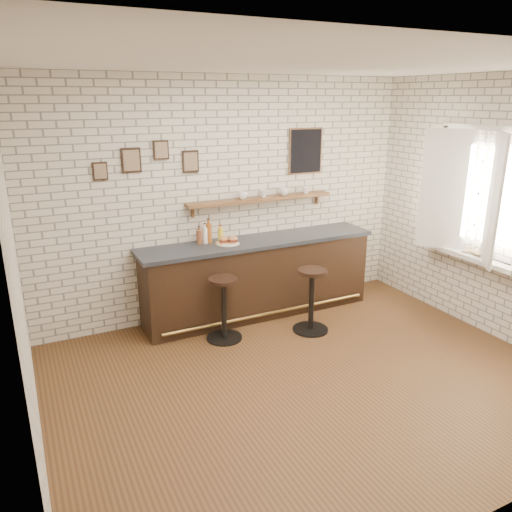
% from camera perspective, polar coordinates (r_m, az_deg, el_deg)
% --- Properties ---
extents(ground, '(5.00, 5.00, 0.00)m').
position_cam_1_polar(ground, '(5.23, 6.11, -13.84)').
color(ground, brown).
rests_on(ground, ground).
extents(bar_counter, '(3.10, 0.65, 1.01)m').
position_cam_1_polar(bar_counter, '(6.47, 0.27, -2.40)').
color(bar_counter, black).
rests_on(bar_counter, ground).
extents(sandwich_plate, '(0.28, 0.28, 0.01)m').
position_cam_1_polar(sandwich_plate, '(6.13, -3.23, 1.44)').
color(sandwich_plate, white).
rests_on(sandwich_plate, bar_counter).
extents(ciabatta_sandwich, '(0.24, 0.16, 0.08)m').
position_cam_1_polar(ciabatta_sandwich, '(6.12, -3.14, 1.86)').
color(ciabatta_sandwich, tan).
rests_on(ciabatta_sandwich, sandwich_plate).
extents(potato_chips, '(0.26, 0.18, 0.00)m').
position_cam_1_polar(potato_chips, '(6.12, -3.38, 1.48)').
color(potato_chips, '#E6B851').
rests_on(potato_chips, sandwich_plate).
extents(bitters_bottle_brown, '(0.07, 0.07, 0.23)m').
position_cam_1_polar(bitters_bottle_brown, '(6.14, -6.49, 2.21)').
color(bitters_bottle_brown, brown).
rests_on(bitters_bottle_brown, bar_counter).
extents(bitters_bottle_white, '(0.07, 0.07, 0.25)m').
position_cam_1_polar(bitters_bottle_white, '(6.16, -5.83, 2.40)').
color(bitters_bottle_white, white).
rests_on(bitters_bottle_white, bar_counter).
extents(bitters_bottle_amber, '(0.07, 0.07, 0.31)m').
position_cam_1_polar(bitters_bottle_amber, '(6.17, -5.43, 2.66)').
color(bitters_bottle_amber, '#9A4F18').
rests_on(bitters_bottle_amber, bar_counter).
extents(condiment_bottle_yellow, '(0.07, 0.07, 0.21)m').
position_cam_1_polar(condiment_bottle_yellow, '(6.23, -4.07, 2.49)').
color(condiment_bottle_yellow, yellow).
rests_on(condiment_bottle_yellow, bar_counter).
extents(bar_stool_left, '(0.42, 0.42, 0.76)m').
position_cam_1_polar(bar_stool_left, '(5.83, -3.71, -5.80)').
color(bar_stool_left, black).
rests_on(bar_stool_left, ground).
extents(bar_stool_right, '(0.44, 0.44, 0.79)m').
position_cam_1_polar(bar_stool_right, '(6.06, 6.37, -4.82)').
color(bar_stool_right, black).
rests_on(bar_stool_right, ground).
extents(wall_shelf, '(2.00, 0.18, 0.18)m').
position_cam_1_polar(wall_shelf, '(6.44, 0.55, 6.49)').
color(wall_shelf, brown).
rests_on(wall_shelf, ground).
extents(shelf_cup_a, '(0.17, 0.17, 0.10)m').
position_cam_1_polar(shelf_cup_a, '(6.32, -1.53, 6.92)').
color(shelf_cup_a, white).
rests_on(shelf_cup_a, wall_shelf).
extents(shelf_cup_b, '(0.15, 0.15, 0.10)m').
position_cam_1_polar(shelf_cup_b, '(6.44, 0.89, 7.14)').
color(shelf_cup_b, white).
rests_on(shelf_cup_b, wall_shelf).
extents(shelf_cup_c, '(0.14, 0.14, 0.10)m').
position_cam_1_polar(shelf_cup_c, '(6.59, 3.27, 7.34)').
color(shelf_cup_c, white).
rests_on(shelf_cup_c, wall_shelf).
extents(shelf_cup_d, '(0.12, 0.12, 0.09)m').
position_cam_1_polar(shelf_cup_d, '(6.75, 5.72, 7.52)').
color(shelf_cup_d, white).
rests_on(shelf_cup_d, wall_shelf).
extents(back_wall_decor, '(2.96, 0.02, 0.56)m').
position_cam_1_polar(back_wall_decor, '(6.35, -1.19, 11.51)').
color(back_wall_decor, black).
rests_on(back_wall_decor, ground).
extents(window_sill, '(0.20, 1.35, 0.06)m').
position_cam_1_polar(window_sill, '(6.57, 22.98, 0.08)').
color(window_sill, white).
rests_on(window_sill, ground).
extents(casement_window, '(0.40, 1.30, 1.56)m').
position_cam_1_polar(casement_window, '(6.37, 23.52, 6.47)').
color(casement_window, white).
rests_on(casement_window, ground).
extents(book_lower, '(0.23, 0.28, 0.02)m').
position_cam_1_polar(book_lower, '(6.49, 23.38, 0.23)').
color(book_lower, tan).
rests_on(book_lower, window_sill).
extents(book_upper, '(0.21, 0.25, 0.02)m').
position_cam_1_polar(book_upper, '(6.48, 23.53, 0.34)').
color(book_upper, tan).
rests_on(book_upper, book_lower).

